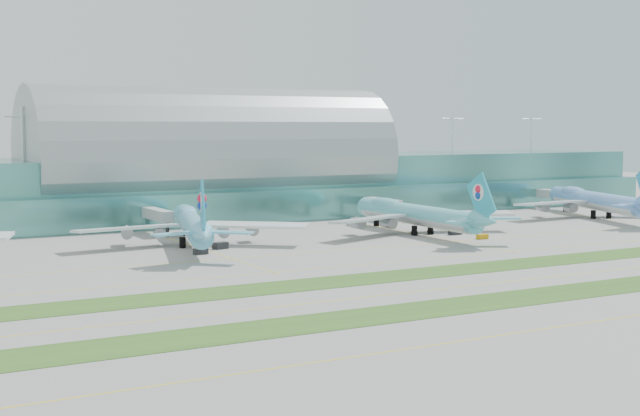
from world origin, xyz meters
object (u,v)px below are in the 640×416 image
terminal (212,174)px  airliner_b (192,223)px  airliner_c (415,213)px  airliner_d (595,200)px

terminal → airliner_b: 71.22m
airliner_b → airliner_c: (64.19, -6.28, 0.04)m
airliner_d → airliner_b: bearing=-161.4°
airliner_b → airliner_c: size_ratio=0.97×
airliner_c → airliner_d: bearing=6.9°
airliner_c → terminal: bearing=116.7°
terminal → airliner_d: bearing=-29.3°
airliner_b → airliner_d: airliner_d is taller
airliner_b → airliner_d: bearing=16.7°
airliner_c → airliner_b: bearing=175.8°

